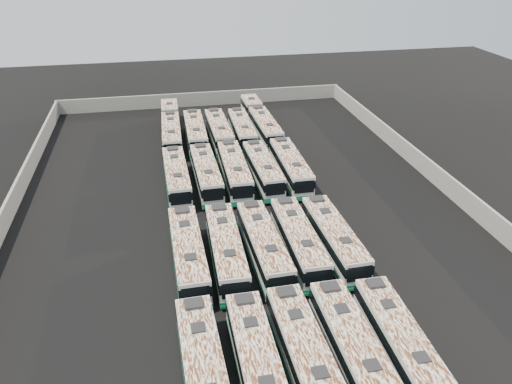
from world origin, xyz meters
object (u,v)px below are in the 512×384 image
bus_back_far_left (171,127)px  bus_back_far_right (260,121)px  bus_midfront_far_right (334,238)px  bus_midback_right (263,169)px  bus_midfront_center (264,246)px  bus_midfront_left (226,250)px  bus_back_left (195,133)px  bus_midfront_right (298,241)px  bus_front_far_left (204,374)px  bus_front_right (354,351)px  bus_back_right (242,130)px  bus_midback_far_left (177,177)px  bus_midback_far_right (291,167)px  bus_front_left (258,366)px  bus_midback_left (206,174)px  bus_midback_center (235,171)px  bus_front_far_right (401,345)px  bus_back_center (219,131)px  bus_front_center (306,358)px  bus_midfront_far_left (188,254)px

bus_back_far_left → bus_back_far_right: 12.36m
bus_midfront_far_right → bus_midback_right: 15.25m
bus_midback_right → bus_midfront_center: bearing=-103.1°
bus_midfront_left → bus_back_far_left: bearing=96.8°
bus_midback_right → bus_back_left: size_ratio=0.98×
bus_midfront_right → bus_front_far_left: bearing=-126.2°
bus_front_right → bus_back_right: 40.17m
bus_midback_far_left → bus_midback_far_right: bus_midback_far_right is taller
bus_front_left → bus_midback_left: (-0.05, 27.73, 0.01)m
bus_midfront_far_right → bus_midback_far_left: 19.46m
bus_midback_left → bus_midback_center: bus_midback_center is taller
bus_front_far_left → bus_midback_far_right: bus_front_far_left is taller
bus_front_left → bus_back_right: size_ratio=1.00×
bus_front_far_right → bus_back_far_right: bearing=91.1°
bus_midfront_far_right → bus_back_center: (-6.23, 27.56, 0.03)m
bus_back_left → bus_back_center: size_ratio=1.00×
bus_midback_left → bus_back_right: size_ratio=1.01×
bus_midfront_left → bus_midback_right: bus_midfront_left is taller
bus_midfront_left → bus_midback_center: bearing=79.4°
bus_front_center → bus_midback_far_left: bus_front_center is taller
bus_midfront_center → bus_midback_right: size_ratio=1.02×
bus_midfront_far_left → bus_midfront_center: (6.31, -0.07, -0.02)m
bus_midback_left → bus_midback_far_right: bus_midback_far_right is taller
bus_midfront_far_left → bus_midfront_left: bearing=-2.3°
bus_back_center → bus_back_far_right: bus_back_center is taller
bus_front_far_right → bus_back_right: size_ratio=0.99×
bus_midfront_right → bus_midback_right: 14.78m
bus_midfront_left → bus_back_far_right: bus_midfront_left is taller
bus_back_far_left → bus_back_left: 4.22m
bus_front_right → bus_midfront_center: 13.08m
bus_midfront_center → bus_back_far_right: (6.17, 30.59, -0.02)m
bus_midback_far_left → bus_midback_center: bearing=0.4°
bus_midfront_left → bus_back_left: 27.64m
bus_midfront_center → bus_midback_right: (3.13, 14.92, -0.03)m
bus_front_far_right → bus_midfront_far_left: size_ratio=0.96×
bus_midback_right → bus_front_far_left: bearing=-110.2°
bus_front_far_left → bus_midback_far_left: size_ratio=1.02×
bus_front_left → bus_midfront_right: bus_midfront_right is taller
bus_front_center → bus_midfront_far_right: bus_front_center is taller
bus_midfront_center → bus_midback_far_left: bearing=111.7°
bus_front_left → bus_midback_right: (6.24, 27.62, -0.01)m
bus_midback_far_right → bus_midfront_right: bearing=-101.7°
bus_front_far_left → bus_front_left: bearing=-2.2°
bus_front_right → bus_back_center: bus_front_right is taller
bus_front_far_right → bus_midfront_left: bearing=127.6°
bus_midback_right → bus_back_right: (-0.10, 12.53, 0.00)m
bus_front_far_right → bus_front_left: bearing=-179.1°
bus_midback_far_right → bus_midback_right: bearing=180.0°
bus_front_far_right → bus_midback_center: bus_midback_center is taller
bus_midback_right → bus_midback_far_right: (3.18, -0.04, 0.04)m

